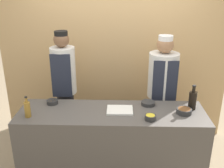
% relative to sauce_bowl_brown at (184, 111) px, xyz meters
% --- Properties ---
extents(cabinet_wall, '(3.29, 0.18, 2.40)m').
position_rel_sauce_bowl_brown_xyz_m(cabinet_wall, '(-0.79, 1.18, 0.24)').
color(cabinet_wall, tan).
rests_on(cabinet_wall, ground_plane).
extents(counter, '(2.07, 0.61, 0.93)m').
position_rel_sauce_bowl_brown_xyz_m(counter, '(-0.79, 0.01, -0.50)').
color(counter, '#514C47').
rests_on(counter, ground_plane).
extents(sauce_bowl_brown, '(0.17, 0.17, 0.06)m').
position_rel_sauce_bowl_brown_xyz_m(sauce_bowl_brown, '(0.00, 0.00, 0.00)').
color(sauce_bowl_brown, '#2D2D2D').
rests_on(sauce_bowl_brown, counter).
extents(sauce_bowl_orange, '(0.13, 0.13, 0.05)m').
position_rel_sauce_bowl_brown_xyz_m(sauce_bowl_orange, '(-1.49, 0.20, -0.01)').
color(sauce_bowl_orange, '#2D2D2D').
rests_on(sauce_bowl_orange, counter).
extents(sauce_bowl_yellow, '(0.12, 0.12, 0.05)m').
position_rel_sauce_bowl_brown_xyz_m(sauce_bowl_yellow, '(-0.38, -0.15, -0.00)').
color(sauce_bowl_yellow, '#2D2D2D').
rests_on(sauce_bowl_yellow, counter).
extents(sauce_bowl_white, '(0.16, 0.16, 0.04)m').
position_rel_sauce_bowl_brown_xyz_m(sauce_bowl_white, '(-0.37, 0.20, -0.01)').
color(sauce_bowl_white, '#2D2D2D').
rests_on(sauce_bowl_white, counter).
extents(cutting_board, '(0.29, 0.23, 0.02)m').
position_rel_sauce_bowl_brown_xyz_m(cutting_board, '(-0.70, 0.04, -0.02)').
color(cutting_board, white).
rests_on(cutting_board, counter).
extents(bottle_soy, '(0.09, 0.09, 0.29)m').
position_rel_sauce_bowl_brown_xyz_m(bottle_soy, '(0.11, 0.11, 0.08)').
color(bottle_soy, black).
rests_on(bottle_soy, counter).
extents(bottle_vinegar, '(0.06, 0.06, 0.23)m').
position_rel_sauce_bowl_brown_xyz_m(bottle_vinegar, '(-1.67, -0.13, 0.06)').
color(bottle_vinegar, olive).
rests_on(bottle_vinegar, counter).
extents(chef_left, '(0.31, 0.31, 1.71)m').
position_rel_sauce_bowl_brown_xyz_m(chef_left, '(-1.42, 0.59, -0.02)').
color(chef_left, '#28282D').
rests_on(chef_left, ground_plane).
extents(chef_right, '(0.37, 0.37, 1.66)m').
position_rel_sauce_bowl_brown_xyz_m(chef_right, '(-0.15, 0.59, -0.06)').
color(chef_right, '#28282D').
rests_on(chef_right, ground_plane).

